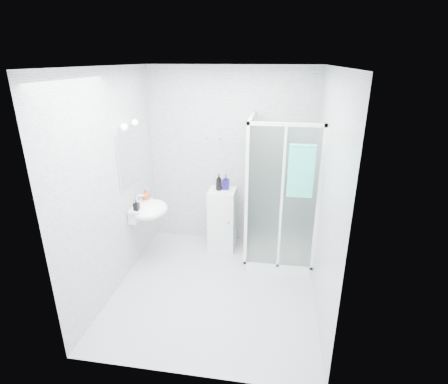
% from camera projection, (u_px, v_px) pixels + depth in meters
% --- Properties ---
extents(room, '(2.40, 2.60, 2.60)m').
position_uv_depth(room, '(215.00, 190.00, 3.88)').
color(room, silver).
rests_on(room, ground).
extents(shower_enclosure, '(0.90, 0.95, 2.00)m').
position_uv_depth(shower_enclosure, '(273.00, 232.00, 4.79)').
color(shower_enclosure, white).
rests_on(shower_enclosure, ground).
extents(wall_basin, '(0.46, 0.56, 0.35)m').
position_uv_depth(wall_basin, '(148.00, 210.00, 4.62)').
color(wall_basin, white).
rests_on(wall_basin, ground).
extents(mirror, '(0.02, 0.60, 0.70)m').
position_uv_depth(mirror, '(129.00, 158.00, 4.40)').
color(mirror, white).
rests_on(mirror, room).
extents(vanity_lights, '(0.10, 0.40, 0.08)m').
position_uv_depth(vanity_lights, '(129.00, 125.00, 4.24)').
color(vanity_lights, silver).
rests_on(vanity_lights, room).
extents(wall_hooks, '(0.23, 0.06, 0.03)m').
position_uv_depth(wall_hooks, '(213.00, 138.00, 4.96)').
color(wall_hooks, silver).
rests_on(wall_hooks, room).
extents(storage_cabinet, '(0.38, 0.41, 0.92)m').
position_uv_depth(storage_cabinet, '(222.00, 219.00, 5.13)').
color(storage_cabinet, white).
rests_on(storage_cabinet, ground).
extents(hand_towel, '(0.30, 0.04, 0.64)m').
position_uv_depth(hand_towel, '(301.00, 170.00, 4.02)').
color(hand_towel, '#35CBA7').
rests_on(hand_towel, shower_enclosure).
extents(shampoo_bottle_a, '(0.12, 0.12, 0.24)m').
position_uv_depth(shampoo_bottle_a, '(219.00, 182.00, 4.92)').
color(shampoo_bottle_a, black).
rests_on(shampoo_bottle_a, storage_cabinet).
extents(shampoo_bottle_b, '(0.10, 0.10, 0.21)m').
position_uv_depth(shampoo_bottle_b, '(226.00, 182.00, 4.96)').
color(shampoo_bottle_b, '#160D52').
rests_on(shampoo_bottle_b, storage_cabinet).
extents(soap_dispenser_orange, '(0.13, 0.13, 0.15)m').
position_uv_depth(soap_dispenser_orange, '(146.00, 195.00, 4.74)').
color(soap_dispenser_orange, '#B54115').
rests_on(soap_dispenser_orange, wall_basin).
extents(soap_dispenser_black, '(0.07, 0.07, 0.15)m').
position_uv_depth(soap_dispenser_black, '(136.00, 205.00, 4.42)').
color(soap_dispenser_black, black).
rests_on(soap_dispenser_black, wall_basin).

